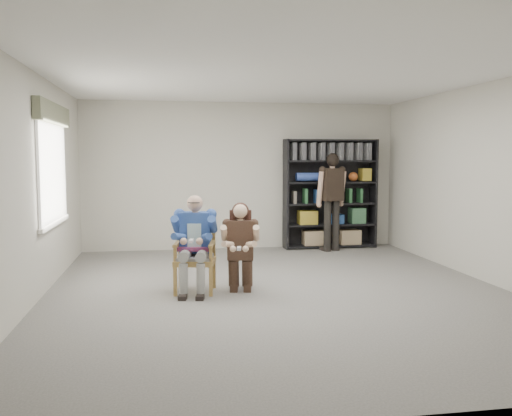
{
  "coord_description": "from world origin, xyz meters",
  "views": [
    {
      "loc": [
        -1.43,
        -6.81,
        1.75
      ],
      "look_at": [
        -0.2,
        0.6,
        1.05
      ],
      "focal_mm": 38.0,
      "sensor_mm": 36.0,
      "label": 1
    }
  ],
  "objects": [
    {
      "name": "kneeling_woman",
      "position": [
        -0.5,
        0.05,
        0.59
      ],
      "size": [
        0.62,
        0.86,
        1.17
      ],
      "primitive_type": null,
      "rotation": [
        0.0,
        0.0,
        -0.18
      ],
      "color": "#352018",
      "rests_on": "floor"
    },
    {
      "name": "standing_man",
      "position": [
        1.61,
        2.89,
        0.91
      ],
      "size": [
        0.63,
        0.47,
        1.82
      ],
      "primitive_type": null,
      "rotation": [
        0.0,
        0.0,
        0.31
      ],
      "color": "black",
      "rests_on": "floor"
    },
    {
      "name": "room_shell",
      "position": [
        0.0,
        0.0,
        1.4
      ],
      "size": [
        6.0,
        7.0,
        2.8
      ],
      "primitive_type": null,
      "color": "beige",
      "rests_on": "ground"
    },
    {
      "name": "armchair",
      "position": [
        -1.08,
        0.17,
        0.49
      ],
      "size": [
        0.66,
        0.64,
        0.98
      ],
      "primitive_type": null,
      "rotation": [
        0.0,
        0.0,
        -0.18
      ],
      "color": "#A07D43",
      "rests_on": "floor"
    },
    {
      "name": "bookshelf",
      "position": [
        1.7,
        3.28,
        1.05
      ],
      "size": [
        1.8,
        0.38,
        2.1
      ],
      "primitive_type": null,
      "color": "black",
      "rests_on": "floor"
    },
    {
      "name": "seated_man",
      "position": [
        -1.08,
        0.17,
        0.64
      ],
      "size": [
        0.68,
        0.85,
        1.28
      ],
      "primitive_type": null,
      "rotation": [
        0.0,
        0.0,
        -0.18
      ],
      "color": "navy",
      "rests_on": "floor"
    },
    {
      "name": "window_left",
      "position": [
        -2.95,
        1.0,
        1.63
      ],
      "size": [
        0.16,
        2.0,
        1.75
      ],
      "primitive_type": null,
      "color": "silver",
      "rests_on": "room_shell"
    },
    {
      "name": "floor",
      "position": [
        0.0,
        0.0,
        0.0
      ],
      "size": [
        6.0,
        7.0,
        0.01
      ],
      "primitive_type": "cube",
      "color": "#5E5C58",
      "rests_on": "ground"
    }
  ]
}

